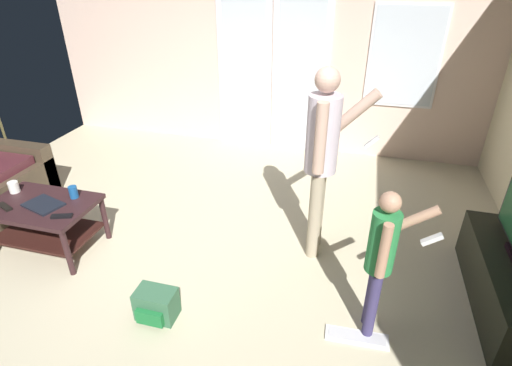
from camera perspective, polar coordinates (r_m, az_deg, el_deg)
The scene contains 13 objects.
ground_plane at distance 3.70m, azimuth -10.32°, elevation -10.82°, with size 5.99×5.56×0.02m, color beige.
wall_back_with_doors at distance 5.53m, azimuth 1.36°, elevation 18.35°, with size 5.99×0.09×2.71m.
coffee_table at distance 4.05m, azimuth -28.03°, elevation -4.17°, with size 0.91×0.60×0.48m.
tv_stand at distance 3.63m, azimuth 32.37°, elevation -12.17°, with size 0.45×1.34×0.42m.
person_adult at distance 3.29m, azimuth 9.53°, elevation 4.62°, with size 0.58×0.45×1.67m.
person_child at distance 2.73m, azimuth 17.59°, elevation -9.62°, with size 0.47×0.32×1.14m.
backpack at distance 3.17m, azimuth -14.08°, elevation -16.51°, with size 0.30×0.23×0.24m.
loose_keyboard at distance 3.11m, azimuth 14.19°, elevation -20.55°, with size 0.45×0.15×0.02m.
laptop_closed at distance 3.93m, azimuth -28.09°, elevation -2.74°, with size 0.32×0.22×0.02m, color black.
cup_near_edge at distance 4.28m, azimuth -31.30°, elevation -0.49°, with size 0.09×0.09×0.10m, color white.
cup_by_laptop at distance 3.92m, azimuth -24.63°, elevation -1.18°, with size 0.07×0.07×0.11m, color #195293.
tv_remote_black at distance 4.06m, azimuth -32.23°, elevation -2.89°, with size 0.17×0.05×0.02m, color black.
dvd_remote_slim at distance 3.69m, azimuth -25.99°, elevation -4.27°, with size 0.17×0.05×0.02m, color black.
Camera 1 is at (1.36, -2.53, 2.33)m, focal length 28.01 mm.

